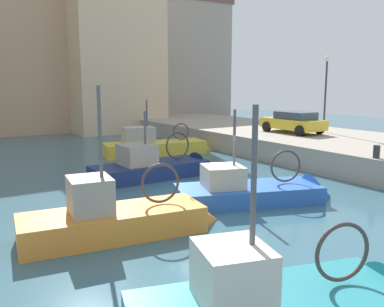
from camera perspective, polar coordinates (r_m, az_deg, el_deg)
The scene contains 11 objects.
water_surface at distance 15.39m, azimuth 1.87°, elevation -6.56°, with size 80.00×80.00×0.00m, color #386070.
fishing_boat_orange at distance 12.23m, azimuth -9.35°, elevation -10.38°, with size 6.10×2.55×5.06m.
fishing_boat_blue at distance 15.47m, azimuth 9.17°, elevation -6.16°, with size 6.31×3.78×4.32m.
fishing_boat_yellow at distance 25.30m, azimuth -4.57°, elevation 0.23°, with size 7.15×2.94×4.21m.
fishing_boat_navy at distance 19.33m, azimuth -4.79°, elevation -2.77°, with size 6.22×2.37×4.02m.
parked_car_yellow at distance 26.84m, azimuth 13.89°, elevation 4.29°, with size 2.05×4.17×1.35m.
mooring_bollard_north at distance 18.93m, azimuth 24.25°, elevation 0.23°, with size 0.28×0.28×0.55m, color #2D2D33.
quay_streetlamp at distance 27.72m, azimuth 18.13°, elevation 9.54°, with size 0.36×0.36×4.83m.
waterfront_building_west at distance 40.65m, azimuth -24.16°, elevation 14.67°, with size 11.13×8.35×16.76m.
waterfront_building_central at distance 39.30m, azimuth -11.52°, elevation 15.74°, with size 8.16×8.21×17.09m.
waterfront_building_east at distance 47.04m, azimuth -1.88°, elevation 12.62°, with size 10.62×6.34×13.36m.
Camera 1 is at (-8.35, -12.18, 4.31)m, focal length 38.41 mm.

